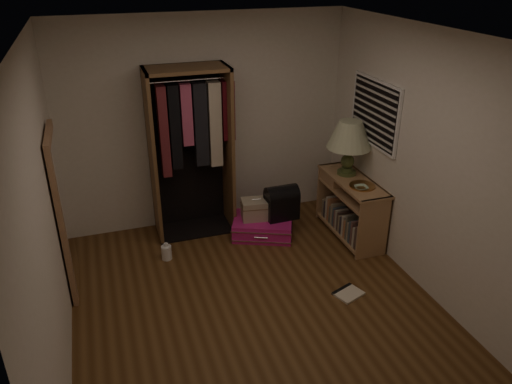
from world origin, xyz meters
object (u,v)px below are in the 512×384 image
console_bookshelf (350,205)px  train_case (256,209)px  open_wardrobe (192,139)px  white_jug (167,252)px  pink_suitcase (263,227)px  black_bag (282,201)px  floor_mirror (63,213)px  table_lamp (350,136)px

console_bookshelf → train_case: console_bookshelf is taller
open_wardrobe → train_case: 1.15m
console_bookshelf → open_wardrobe: size_ratio=0.55×
white_jug → pink_suitcase: bearing=7.7°
black_bag → pink_suitcase: bearing=171.8°
floor_mirror → open_wardrobe: bearing=27.5°
table_lamp → open_wardrobe: bearing=161.6°
open_wardrobe → train_case: open_wardrobe is taller
console_bookshelf → train_case: (-1.09, 0.35, -0.05)m
open_wardrobe → train_case: bearing=-30.0°
console_bookshelf → table_lamp: bearing=88.5°
pink_suitcase → train_case: bearing=165.8°
open_wardrobe → pink_suitcase: bearing=-30.8°
pink_suitcase → table_lamp: 1.53m
train_case → table_lamp: size_ratio=0.60×
pink_suitcase → table_lamp: size_ratio=1.32×
pink_suitcase → black_bag: black_bag is taller
train_case → open_wardrobe: bearing=158.7°
floor_mirror → pink_suitcase: 2.36m
console_bookshelf → open_wardrobe: (-1.76, 0.73, 0.81)m
open_wardrobe → black_bag: bearing=-25.7°
open_wardrobe → train_case: (0.67, -0.39, -0.86)m
console_bookshelf → white_jug: 2.27m
train_case → white_jug: size_ratio=1.94×
floor_mirror → black_bag: 2.50m
floor_mirror → white_jug: (0.99, 0.17, -0.76)m
console_bookshelf → floor_mirror: floor_mirror is taller
floor_mirror → train_case: (2.15, 0.38, -0.50)m
pink_suitcase → console_bookshelf: bearing=7.1°
floor_mirror → white_jug: floor_mirror is taller
table_lamp → white_jug: table_lamp is taller
console_bookshelf → open_wardrobe: bearing=157.3°
floor_mirror → console_bookshelf: bearing=0.7°
floor_mirror → black_bag: floor_mirror is taller
train_case → pink_suitcase: bearing=-28.7°
table_lamp → pink_suitcase: bearing=171.8°
open_wardrobe → pink_suitcase: size_ratio=2.33×
floor_mirror → pink_suitcase: (2.22, 0.33, -0.74)m
console_bookshelf → white_jug: size_ratio=5.46×
train_case → table_lamp: 1.42m
open_wardrobe → floor_mirror: 1.71m
train_case → white_jug: bearing=-160.7°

